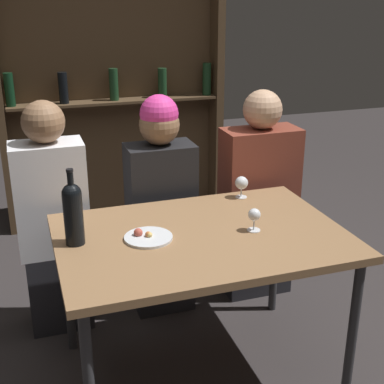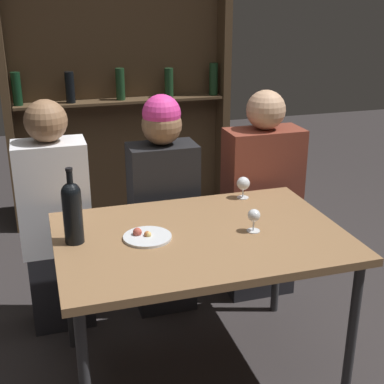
# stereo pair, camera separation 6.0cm
# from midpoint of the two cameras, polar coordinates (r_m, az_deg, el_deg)

# --- Properties ---
(ground_plane) EXTENTS (10.00, 10.00, 0.00)m
(ground_plane) POSITION_cam_midpoint_polar(r_m,az_deg,el_deg) (2.76, 1.49, -18.41)
(ground_plane) COLOR #332D2D
(dining_table) EXTENTS (1.26, 0.87, 0.73)m
(dining_table) POSITION_cam_midpoint_polar(r_m,az_deg,el_deg) (2.39, 1.64, -5.82)
(dining_table) COLOR olive
(dining_table) RESTS_ON ground_plane
(wine_rack_wall) EXTENTS (1.71, 0.21, 2.26)m
(wine_rack_wall) POSITION_cam_midpoint_polar(r_m,az_deg,el_deg) (4.18, -7.41, 12.24)
(wine_rack_wall) COLOR #4C3823
(wine_rack_wall) RESTS_ON ground_plane
(wine_bottle) EXTENTS (0.08, 0.08, 0.33)m
(wine_bottle) POSITION_cam_midpoint_polar(r_m,az_deg,el_deg) (2.28, -11.91, -1.89)
(wine_bottle) COLOR black
(wine_bottle) RESTS_ON dining_table
(wine_glass_0) EXTENTS (0.06, 0.06, 0.11)m
(wine_glass_0) POSITION_cam_midpoint_polar(r_m,az_deg,el_deg) (2.38, 7.34, -2.62)
(wine_glass_0) COLOR silver
(wine_glass_0) RESTS_ON dining_table
(wine_glass_1) EXTENTS (0.07, 0.07, 0.11)m
(wine_glass_1) POSITION_cam_midpoint_polar(r_m,az_deg,el_deg) (2.75, 6.11, 0.85)
(wine_glass_1) COLOR silver
(wine_glass_1) RESTS_ON dining_table
(food_plate_0) EXTENTS (0.21, 0.21, 0.04)m
(food_plate_0) POSITION_cam_midpoint_polar(r_m,az_deg,el_deg) (2.32, -4.14, -4.75)
(food_plate_0) COLOR silver
(food_plate_0) RESTS_ON dining_table
(seated_person_left) EXTENTS (0.36, 0.22, 1.25)m
(seated_person_left) POSITION_cam_midpoint_polar(r_m,az_deg,el_deg) (2.88, -13.75, -3.28)
(seated_person_left) COLOR #26262B
(seated_person_left) RESTS_ON ground_plane
(seated_person_center) EXTENTS (0.36, 0.22, 1.24)m
(seated_person_center) POSITION_cam_midpoint_polar(r_m,az_deg,el_deg) (2.95, -2.49, -1.66)
(seated_person_center) COLOR #26262B
(seated_person_center) RESTS_ON ground_plane
(seated_person_right) EXTENTS (0.43, 0.22, 1.24)m
(seated_person_right) POSITION_cam_midpoint_polar(r_m,az_deg,el_deg) (3.15, 7.95, -1.07)
(seated_person_right) COLOR #26262B
(seated_person_right) RESTS_ON ground_plane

